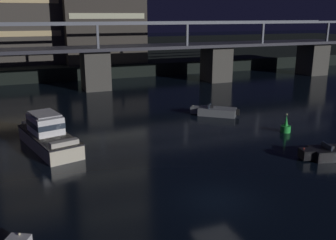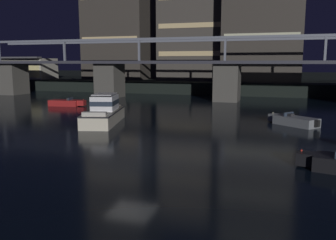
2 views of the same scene
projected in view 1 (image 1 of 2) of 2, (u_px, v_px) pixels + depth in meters
The scene contains 7 objects.
ground_plane at pixel (219, 201), 21.69m from camera, with size 400.00×400.00×0.00m, color black.
far_riverbank at pixel (60, 52), 97.15m from camera, with size 240.00×80.00×2.20m, color black.
river_bridge at pixel (95, 61), 53.31m from camera, with size 83.85×6.40×9.38m.
cabin_cruiser_near_left at pixel (47, 135), 30.26m from camera, with size 4.60×9.36×2.79m.
speedboat_near_center at pixel (334, 153), 28.07m from camera, with size 5.21×2.60×1.16m.
speedboat_mid_left at pixel (215, 111), 40.07m from camera, with size 4.64×4.07×1.16m.
channel_buoy at pixel (286, 127), 34.26m from camera, with size 0.90×0.90×1.76m.
Camera 1 is at (-9.88, -17.22, 10.34)m, focal length 40.26 mm.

